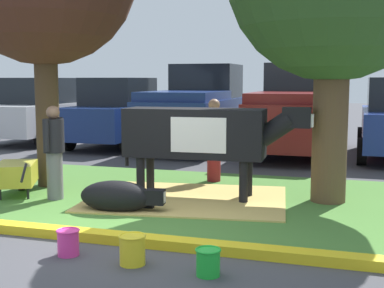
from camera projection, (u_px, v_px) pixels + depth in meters
ground_plane at (118, 236)px, 6.74m from camera, size 80.00×80.00×0.00m
grass_island at (173, 197)px, 8.93m from camera, size 7.48×4.82×0.02m
curb_yellow at (103, 237)px, 6.50m from camera, size 8.68×0.24×0.12m
hay_bedding at (187, 199)px, 8.70m from camera, size 3.49×2.81×0.04m
cow_holstein at (201, 134)px, 8.71m from camera, size 3.14×0.81×1.54m
calf_lying at (118, 197)px, 7.90m from camera, size 1.33×0.61×0.48m
person_handler at (54, 150)px, 8.65m from camera, size 0.34×0.53×1.55m
person_visitor_near at (214, 138)px, 10.17m from camera, size 0.50×0.34×1.61m
wheelbarrow at (17, 174)px, 8.97m from camera, size 1.09×1.56×0.63m
bucket_pink at (68, 242)px, 5.98m from camera, size 0.27×0.27×0.30m
bucket_yellow at (132, 249)px, 5.68m from camera, size 0.30×0.30×0.33m
bucket_green at (208, 261)px, 5.36m from camera, size 0.27×0.27×0.28m
sedan_silver at (43, 111)px, 16.86m from camera, size 2.03×4.41×2.02m
sedan_red at (119, 113)px, 15.80m from camera, size 2.03×4.41×2.02m
pickup_truck_black at (199, 109)px, 15.37m from camera, size 2.23×5.41×2.42m
pickup_truck_maroon at (298, 112)px, 14.17m from camera, size 2.23×5.41×2.42m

